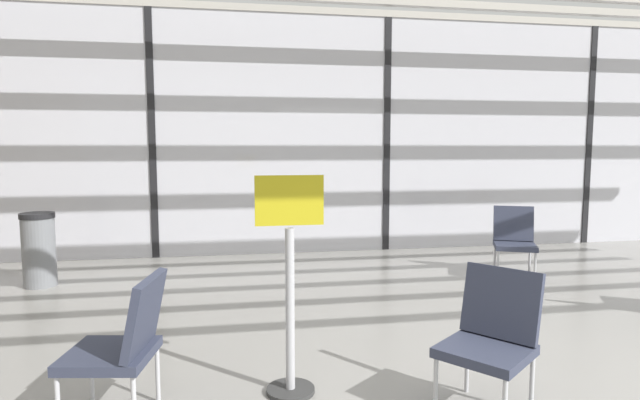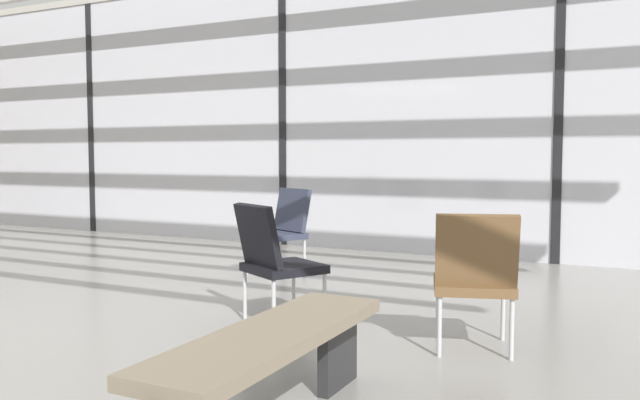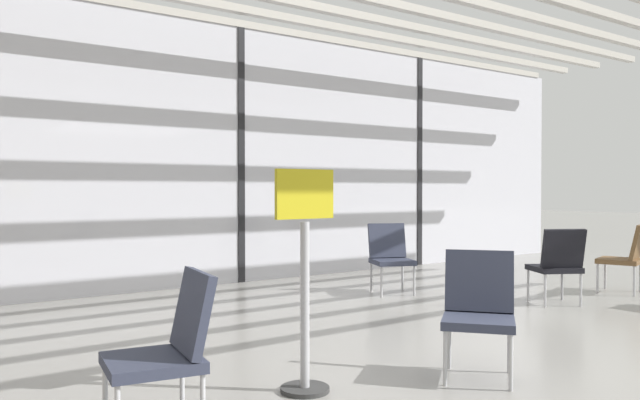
# 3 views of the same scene
# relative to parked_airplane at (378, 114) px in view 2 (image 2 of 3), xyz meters

# --- Properties ---
(glass_curtain_wall) EXTENTS (14.00, 0.08, 3.57)m
(glass_curtain_wall) POSITION_rel_parked_airplane_xyz_m (0.56, -4.82, -0.27)
(glass_curtain_wall) COLOR silver
(glass_curtain_wall) RESTS_ON ground
(window_mullion_0) EXTENTS (0.10, 0.12, 3.57)m
(window_mullion_0) POSITION_rel_parked_airplane_xyz_m (-2.94, -4.82, -0.27)
(window_mullion_0) COLOR black
(window_mullion_0) RESTS_ON ground
(window_mullion_1) EXTENTS (0.10, 0.12, 3.57)m
(window_mullion_1) POSITION_rel_parked_airplane_xyz_m (0.56, -4.82, -0.27)
(window_mullion_1) COLOR black
(window_mullion_1) RESTS_ON ground
(window_mullion_2) EXTENTS (0.10, 0.12, 3.57)m
(window_mullion_2) POSITION_rel_parked_airplane_xyz_m (4.06, -4.82, -0.27)
(window_mullion_2) COLOR black
(window_mullion_2) RESTS_ON ground
(parked_airplane) EXTENTS (14.05, 4.12, 4.12)m
(parked_airplane) POSITION_rel_parked_airplane_xyz_m (0.00, 0.00, 0.00)
(parked_airplane) COLOR silver
(parked_airplane) RESTS_ON ground
(lounge_chair_1) EXTENTS (0.67, 0.69, 0.87)m
(lounge_chair_1) POSITION_rel_parked_airplane_xyz_m (2.58, -8.52, -1.56)
(lounge_chair_1) COLOR black
(lounge_chair_1) RESTS_ON ground
(lounge_chair_2) EXTENTS (0.65, 0.67, 0.87)m
(lounge_chair_2) POSITION_rel_parked_airplane_xyz_m (1.64, -6.76, -1.56)
(lounge_chair_2) COLOR #33384C
(lounge_chair_2) RESTS_ON ground
(lounge_chair_4) EXTENTS (0.62, 0.65, 0.87)m
(lounge_chair_4) POSITION_rel_parked_airplane_xyz_m (4.03, -8.55, -1.56)
(lounge_chair_4) COLOR brown
(lounge_chair_4) RESTS_ON ground
(waiting_bench) EXTENTS (0.40, 1.70, 0.47)m
(waiting_bench) POSITION_rel_parked_airplane_xyz_m (3.54, -10.14, -1.70)
(waiting_bench) COLOR #7F705B
(waiting_bench) RESTS_ON ground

